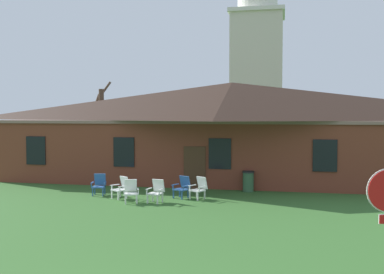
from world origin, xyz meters
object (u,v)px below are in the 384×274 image
object	(u,v)px
lawn_chair_near_door	(121,187)
lawn_chair_middle	(156,191)
lawn_chair_left_end	(131,191)
lawn_chair_far_side	(199,187)
lawn_chair_right_end	(182,187)
trash_bin	(248,181)
lawn_chair_by_porch	(99,184)

from	to	relation	value
lawn_chair_near_door	lawn_chair_middle	bearing A→B (deg)	-17.91
lawn_chair_left_end	lawn_chair_far_side	size ratio (longest dim) A/B	1.00
lawn_chair_right_end	trash_bin	xyz separation A→B (m)	(2.71, 2.20, -0.00)
lawn_chair_middle	lawn_chair_right_end	xyz separation A→B (m)	(0.83, 1.22, 0.00)
lawn_chair_far_side	lawn_chair_near_door	bearing A→B (deg)	-170.63
trash_bin	lawn_chair_right_end	bearing A→B (deg)	-140.92
lawn_chair_middle	lawn_chair_far_side	bearing A→B (deg)	34.95
lawn_chair_by_porch	lawn_chair_left_end	xyz separation A→B (m)	(2.01, -1.42, 0.00)
lawn_chair_far_side	trash_bin	world-z (taller)	trash_bin
lawn_chair_far_side	trash_bin	size ratio (longest dim) A/B	0.98
lawn_chair_far_side	trash_bin	xyz separation A→B (m)	(1.94, 2.30, -0.00)
lawn_chair_left_end	lawn_chair_right_end	xyz separation A→B (m)	(1.88, 1.46, 0.00)
lawn_chair_near_door	lawn_chair_right_end	world-z (taller)	same
lawn_chair_right_end	trash_bin	distance (m)	3.49
lawn_chair_right_end	trash_bin	bearing A→B (deg)	39.08
lawn_chair_near_door	lawn_chair_left_end	xyz separation A→B (m)	(0.71, -0.80, 0.00)
lawn_chair_middle	lawn_chair_near_door	bearing A→B (deg)	162.09
lawn_chair_by_porch	lawn_chair_far_side	xyz separation A→B (m)	(4.65, -0.06, 0.00)
lawn_chair_left_end	trash_bin	distance (m)	5.87
lawn_chair_left_end	lawn_chair_far_side	xyz separation A→B (m)	(2.64, 1.35, 0.00)
lawn_chair_far_side	lawn_chair_by_porch	bearing A→B (deg)	179.24
lawn_chair_left_end	trash_bin	size ratio (longest dim) A/B	0.98
lawn_chair_middle	trash_bin	size ratio (longest dim) A/B	0.98
trash_bin	lawn_chair_near_door	bearing A→B (deg)	-151.66
lawn_chair_by_porch	lawn_chair_near_door	distance (m)	1.43
lawn_chair_by_porch	lawn_chair_far_side	bearing A→B (deg)	-0.76
trash_bin	lawn_chair_far_side	bearing A→B (deg)	-130.14
lawn_chair_near_door	lawn_chair_middle	size ratio (longest dim) A/B	1.00
lawn_chair_by_porch	lawn_chair_middle	distance (m)	3.27
lawn_chair_left_end	lawn_chair_far_side	distance (m)	2.97
lawn_chair_by_porch	lawn_chair_near_door	bearing A→B (deg)	-25.40
lawn_chair_middle	lawn_chair_far_side	world-z (taller)	same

